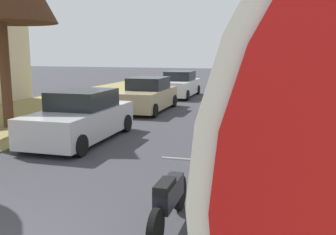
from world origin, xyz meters
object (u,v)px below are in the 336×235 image
object	(u,v)px
stop_sign_far	(301,69)
curbside_mailbox	(306,139)
parked_sedan_white	(179,85)
parked_sedan_silver	(81,118)
parked_motorcycle	(169,199)
parked_sedan_tan	(147,96)

from	to	relation	value
stop_sign_far	curbside_mailbox	distance (m)	6.10
parked_sedan_white	parked_sedan_silver	bearing A→B (deg)	-89.07
parked_motorcycle	curbside_mailbox	distance (m)	3.22
parked_sedan_silver	parked_sedan_white	distance (m)	12.25
parked_sedan_tan	parked_sedan_white	distance (m)	5.93
parked_motorcycle	parked_sedan_white	bearing A→B (deg)	104.97
parked_motorcycle	curbside_mailbox	world-z (taller)	curbside_mailbox
stop_sign_far	parked_sedan_white	size ratio (longest dim) A/B	0.67
stop_sign_far	parked_sedan_tan	xyz separation A→B (m)	(-6.66, 2.87, -1.47)
parked_sedan_white	parked_motorcycle	bearing A→B (deg)	-75.03
parked_sedan_tan	parked_sedan_silver	bearing A→B (deg)	-88.93
parked_sedan_tan	curbside_mailbox	world-z (taller)	parked_sedan_tan
parked_sedan_silver	parked_motorcycle	size ratio (longest dim) A/B	2.17
parked_sedan_silver	parked_sedan_white	bearing A→B (deg)	90.93
stop_sign_far	parked_motorcycle	bearing A→B (deg)	-104.48
stop_sign_far	parked_motorcycle	size ratio (longest dim) A/B	1.45
parked_sedan_silver	parked_sedan_white	xyz separation A→B (m)	(-0.20, 12.25, 0.00)
parked_sedan_silver	parked_motorcycle	bearing A→B (deg)	-48.16
parked_sedan_silver	parked_sedan_tan	size ratio (longest dim) A/B	1.00
parked_sedan_tan	parked_motorcycle	world-z (taller)	parked_sedan_tan
parked_sedan_white	curbside_mailbox	bearing A→B (deg)	-65.63
parked_motorcycle	stop_sign_far	bearing A→B (deg)	75.52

